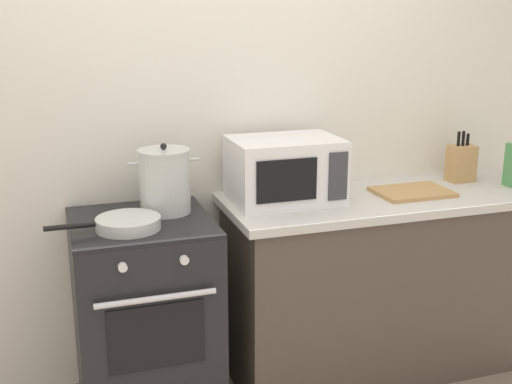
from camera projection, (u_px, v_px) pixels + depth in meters
back_wall at (257, 122)px, 3.24m from camera, size 4.40×0.10×2.50m
lower_cabinet_right at (391, 285)px, 3.32m from camera, size 1.64×0.56×0.88m
countertop_right at (396, 198)px, 3.20m from camera, size 1.70×0.60×0.04m
stove at (146, 318)px, 2.92m from camera, size 0.60×0.64×0.92m
stock_pot at (165, 181)px, 2.87m from camera, size 0.31×0.23×0.31m
frying_pan at (127, 223)px, 2.68m from camera, size 0.47×0.27×0.05m
microwave at (285, 170)px, 3.04m from camera, size 0.50×0.37×0.30m
cutting_board at (412, 192)px, 3.20m from camera, size 0.36×0.26×0.02m
knife_block at (461, 163)px, 3.41m from camera, size 0.13×0.10×0.27m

